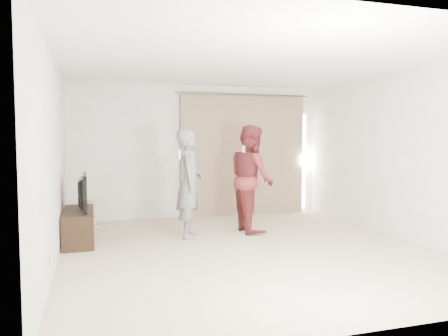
{
  "coord_description": "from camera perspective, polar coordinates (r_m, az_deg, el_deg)",
  "views": [
    {
      "loc": [
        -2.06,
        -5.68,
        1.57
      ],
      "look_at": [
        0.03,
        1.2,
        1.07
      ],
      "focal_mm": 35.0,
      "sensor_mm": 36.0,
      "label": 1
    }
  ],
  "objects": [
    {
      "name": "scratching_post",
      "position": [
        7.99,
        -17.05,
        -6.1
      ],
      "size": [
        0.36,
        0.36,
        0.48
      ],
      "color": "tan",
      "rests_on": "ground"
    },
    {
      "name": "person_man",
      "position": [
        6.86,
        -4.52,
        -1.98
      ],
      "size": [
        0.57,
        0.72,
        1.71
      ],
      "color": "slate",
      "rests_on": "ground"
    },
    {
      "name": "wall_left",
      "position": [
        5.7,
        -21.33,
        1.01
      ],
      "size": [
        0.04,
        5.5,
        2.6
      ],
      "color": "beige",
      "rests_on": "ground"
    },
    {
      "name": "person_woman",
      "position": [
        7.3,
        3.61,
        -1.35
      ],
      "size": [
        0.69,
        0.88,
        1.78
      ],
      "color": "maroon",
      "rests_on": "ground"
    },
    {
      "name": "curtain",
      "position": [
        8.88,
        2.66,
        1.63
      ],
      "size": [
        2.8,
        0.11,
        2.46
      ],
      "color": "#9F8562",
      "rests_on": "ground"
    },
    {
      "name": "tv",
      "position": [
        6.87,
        -18.53,
        -3.0
      ],
      "size": [
        0.14,
        0.96,
        0.55
      ],
      "primitive_type": "imported",
      "rotation": [
        0.0,
        0.0,
        1.59
      ],
      "color": "black",
      "rests_on": "tv_console"
    },
    {
      "name": "ceiling",
      "position": [
        6.13,
        3.06,
        13.67
      ],
      "size": [
        5.0,
        5.5,
        0.01
      ],
      "primitive_type": "cube",
      "color": "white",
      "rests_on": "wall_back"
    },
    {
      "name": "floor",
      "position": [
        6.24,
        2.97,
        -10.57
      ],
      "size": [
        5.5,
        5.5,
        0.0
      ],
      "primitive_type": "plane",
      "color": "#C8B796",
      "rests_on": "ground"
    },
    {
      "name": "tv_console",
      "position": [
        6.95,
        -18.44,
        -7.22
      ],
      "size": [
        0.43,
        1.25,
        0.48
      ],
      "primitive_type": "cube",
      "color": "black",
      "rests_on": "ground"
    },
    {
      "name": "wall_back",
      "position": [
        8.68,
        -3.19,
        2.21
      ],
      "size": [
        5.0,
        0.04,
        2.6
      ],
      "primitive_type": "cube",
      "color": "beige",
      "rests_on": "ground"
    }
  ]
}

